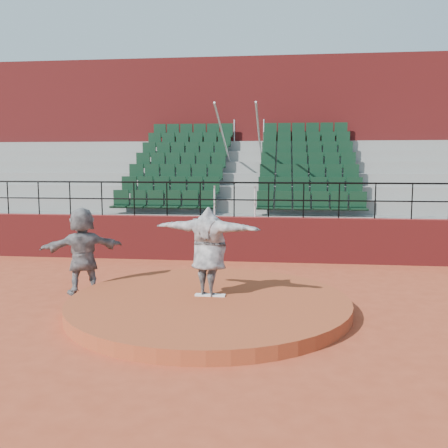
# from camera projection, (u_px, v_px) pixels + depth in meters

# --- Properties ---
(ground) EXTENTS (90.00, 90.00, 0.00)m
(ground) POSITION_uv_depth(u_px,v_px,m) (209.00, 310.00, 9.81)
(ground) COLOR #A94226
(ground) RESTS_ON ground
(pitchers_mound) EXTENTS (5.50, 5.50, 0.25)m
(pitchers_mound) POSITION_uv_depth(u_px,v_px,m) (209.00, 304.00, 9.79)
(pitchers_mound) COLOR #A04324
(pitchers_mound) RESTS_ON ground
(pitching_rubber) EXTENTS (0.60, 0.15, 0.03)m
(pitching_rubber) POSITION_uv_depth(u_px,v_px,m) (210.00, 295.00, 9.92)
(pitching_rubber) COLOR white
(pitching_rubber) RESTS_ON pitchers_mound
(boundary_wall) EXTENTS (24.00, 0.30, 1.30)m
(boundary_wall) POSITION_uv_depth(u_px,v_px,m) (234.00, 239.00, 14.65)
(boundary_wall) COLOR maroon
(boundary_wall) RESTS_ON ground
(wall_railing) EXTENTS (24.04, 0.05, 1.03)m
(wall_railing) POSITION_uv_depth(u_px,v_px,m) (234.00, 192.00, 14.48)
(wall_railing) COLOR black
(wall_railing) RESTS_ON boundary_wall
(seating_deck) EXTENTS (24.00, 5.97, 4.63)m
(seating_deck) POSITION_uv_depth(u_px,v_px,m) (244.00, 202.00, 18.15)
(seating_deck) COLOR gray
(seating_deck) RESTS_ON ground
(press_box_facade) EXTENTS (24.00, 3.00, 7.10)m
(press_box_facade) POSITION_uv_depth(u_px,v_px,m) (251.00, 147.00, 21.78)
(press_box_facade) COLOR maroon
(press_box_facade) RESTS_ON ground
(pitcher) EXTENTS (2.26, 1.08, 1.78)m
(pitcher) POSITION_uv_depth(u_px,v_px,m) (209.00, 251.00, 9.87)
(pitcher) COLOR black
(pitcher) RESTS_ON pitchers_mound
(fielder) EXTENTS (1.84, 1.35, 1.92)m
(fielder) POSITION_uv_depth(u_px,v_px,m) (83.00, 251.00, 10.96)
(fielder) COLOR black
(fielder) RESTS_ON ground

